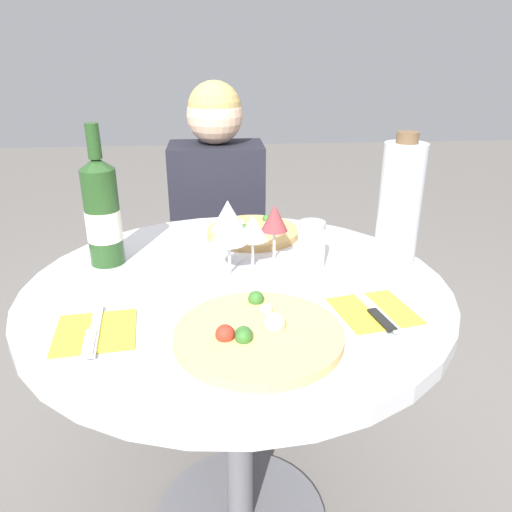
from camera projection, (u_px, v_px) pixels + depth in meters
The scene contains 14 objects.
dining_table at pixel (237, 338), 1.21m from camera, with size 0.97×0.97×0.77m.
chair_behind_diner at pixel (220, 278), 2.01m from camera, with size 0.38×0.38×0.84m.
seated_diner at pixel (220, 264), 1.84m from camera, with size 0.33×0.44×1.17m.
pizza_large at pixel (258, 334), 0.93m from camera, with size 0.32×0.32×0.05m.
pizza_small_far at pixel (250, 231), 1.44m from camera, with size 0.26×0.26×0.05m.
wine_bottle at pixel (102, 213), 1.21m from camera, with size 0.09×0.09×0.35m.
tall_carafe at pixel (399, 211), 1.13m from camera, with size 0.10×0.10×0.34m.
sugar_shaker at pixel (311, 245), 1.22m from camera, with size 0.07×0.07×0.12m.
wine_glass_front_left at pixel (229, 230), 1.15m from camera, with size 0.08×0.08×0.15m.
wine_glass_back_left at pixel (228, 216), 1.22m from camera, with size 0.08×0.08×0.16m.
wine_glass_back_right at pixel (275, 220), 1.23m from camera, with size 0.07×0.07×0.15m.
wine_glass_center at pixel (253, 229), 1.20m from camera, with size 0.07×0.07×0.13m.
place_setting_left at pixel (95, 332), 0.95m from camera, with size 0.17×0.19×0.01m.
place_setting_right at pixel (375, 311), 1.03m from camera, with size 0.18×0.19×0.01m.
Camera 1 is at (-0.04, -1.04, 1.28)m, focal length 35.00 mm.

